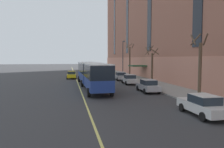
{
  "coord_description": "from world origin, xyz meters",
  "views": [
    {
      "loc": [
        -4.06,
        -33.04,
        4.15
      ],
      "look_at": [
        2.33,
        -1.02,
        1.8
      ],
      "focal_mm": 35.0,
      "sensor_mm": 36.0,
      "label": 1
    }
  ],
  "objects_px": {
    "parked_car_white_5": "(104,71)",
    "parked_car_silver_6": "(148,86)",
    "parked_car_champagne_0": "(111,73)",
    "street_lamp": "(123,55)",
    "taxi_cab": "(72,75)",
    "street_tree_mid_block": "(152,64)",
    "parked_car_white_3": "(203,105)",
    "street_tree_far_uptown": "(130,60)",
    "street_tree_near_corner": "(200,65)",
    "parked_car_white_2": "(130,79)",
    "city_bus": "(91,73)",
    "parked_car_silver_1": "(120,76)"
  },
  "relations": [
    {
      "from": "parked_car_silver_1",
      "to": "street_tree_far_uptown",
      "type": "height_order",
      "value": "street_tree_far_uptown"
    },
    {
      "from": "street_tree_near_corner",
      "to": "street_tree_mid_block",
      "type": "xyz_separation_m",
      "value": [
        -0.01,
        13.05,
        -0.19
      ]
    },
    {
      "from": "parked_car_silver_1",
      "to": "taxi_cab",
      "type": "height_order",
      "value": "same"
    },
    {
      "from": "city_bus",
      "to": "street_tree_mid_block",
      "type": "bearing_deg",
      "value": 12.14
    },
    {
      "from": "parked_car_silver_6",
      "to": "street_lamp",
      "type": "bearing_deg",
      "value": 84.74
    },
    {
      "from": "parked_car_champagne_0",
      "to": "parked_car_white_2",
      "type": "xyz_separation_m",
      "value": [
        0.03,
        -15.56,
        -0.0
      ]
    },
    {
      "from": "parked_car_white_3",
      "to": "taxi_cab",
      "type": "distance_m",
      "value": 32.45
    },
    {
      "from": "parked_car_white_5",
      "to": "street_lamp",
      "type": "distance_m",
      "value": 14.62
    },
    {
      "from": "parked_car_champagne_0",
      "to": "parked_car_white_5",
      "type": "bearing_deg",
      "value": 90.4
    },
    {
      "from": "parked_car_white_5",
      "to": "street_tree_mid_block",
      "type": "relative_size",
      "value": 0.79
    },
    {
      "from": "parked_car_white_2",
      "to": "street_tree_far_uptown",
      "type": "distance_m",
      "value": 13.5
    },
    {
      "from": "parked_car_white_5",
      "to": "parked_car_silver_6",
      "type": "relative_size",
      "value": 1.04
    },
    {
      "from": "taxi_cab",
      "to": "street_tree_mid_block",
      "type": "relative_size",
      "value": 0.72
    },
    {
      "from": "parked_car_white_3",
      "to": "street_tree_mid_block",
      "type": "relative_size",
      "value": 0.75
    },
    {
      "from": "city_bus",
      "to": "parked_car_silver_6",
      "type": "xyz_separation_m",
      "value": [
        6.38,
        -5.81,
        -1.27
      ]
    },
    {
      "from": "street_tree_mid_block",
      "to": "street_lamp",
      "type": "distance_m",
      "value": 12.0
    },
    {
      "from": "parked_car_champagne_0",
      "to": "parked_car_white_3",
      "type": "height_order",
      "value": "same"
    },
    {
      "from": "parked_car_silver_1",
      "to": "street_tree_mid_block",
      "type": "height_order",
      "value": "street_tree_mid_block"
    },
    {
      "from": "parked_car_white_3",
      "to": "street_tree_mid_block",
      "type": "xyz_separation_m",
      "value": [
        3.74,
        19.32,
        2.46
      ]
    },
    {
      "from": "parked_car_white_3",
      "to": "street_lamp",
      "type": "bearing_deg",
      "value": 86.44
    },
    {
      "from": "street_tree_near_corner",
      "to": "street_tree_mid_block",
      "type": "height_order",
      "value": "street_tree_near_corner"
    },
    {
      "from": "parked_car_silver_1",
      "to": "parked_car_white_5",
      "type": "bearing_deg",
      "value": 90.48
    },
    {
      "from": "taxi_cab",
      "to": "street_tree_far_uptown",
      "type": "xyz_separation_m",
      "value": [
        12.64,
        1.19,
        3.1
      ]
    },
    {
      "from": "parked_car_champagne_0",
      "to": "taxi_cab",
      "type": "bearing_deg",
      "value": -155.38
    },
    {
      "from": "taxi_cab",
      "to": "parked_car_white_3",
      "type": "bearing_deg",
      "value": -74.15
    },
    {
      "from": "parked_car_silver_6",
      "to": "taxi_cab",
      "type": "relative_size",
      "value": 1.04
    },
    {
      "from": "parked_car_white_2",
      "to": "taxi_cab",
      "type": "bearing_deg",
      "value": 128.26
    },
    {
      "from": "parked_car_white_3",
      "to": "taxi_cab",
      "type": "relative_size",
      "value": 1.03
    },
    {
      "from": "parked_car_silver_6",
      "to": "street_tree_near_corner",
      "type": "bearing_deg",
      "value": -54.46
    },
    {
      "from": "parked_car_white_5",
      "to": "street_tree_near_corner",
      "type": "distance_m",
      "value": 39.02
    },
    {
      "from": "city_bus",
      "to": "parked_car_white_3",
      "type": "distance_m",
      "value": 18.32
    },
    {
      "from": "parked_car_white_2",
      "to": "street_lamp",
      "type": "height_order",
      "value": "street_lamp"
    },
    {
      "from": "parked_car_champagne_0",
      "to": "street_tree_far_uptown",
      "type": "height_order",
      "value": "street_tree_far_uptown"
    },
    {
      "from": "street_tree_mid_block",
      "to": "parked_car_silver_6",
      "type": "bearing_deg",
      "value": -114.47
    },
    {
      "from": "parked_car_white_3",
      "to": "street_tree_far_uptown",
      "type": "xyz_separation_m",
      "value": [
        3.78,
        32.4,
        3.1
      ]
    },
    {
      "from": "taxi_cab",
      "to": "street_tree_mid_block",
      "type": "height_order",
      "value": "street_tree_mid_block"
    },
    {
      "from": "street_tree_near_corner",
      "to": "street_lamp",
      "type": "distance_m",
      "value": 24.92
    },
    {
      "from": "parked_car_silver_6",
      "to": "taxi_cab",
      "type": "height_order",
      "value": "same"
    },
    {
      "from": "street_lamp",
      "to": "parked_car_white_2",
      "type": "bearing_deg",
      "value": -98.93
    },
    {
      "from": "city_bus",
      "to": "parked_car_silver_6",
      "type": "bearing_deg",
      "value": -42.36
    },
    {
      "from": "street_tree_mid_block",
      "to": "parked_car_white_3",
      "type": "bearing_deg",
      "value": -100.97
    },
    {
      "from": "parked_car_silver_6",
      "to": "street_tree_mid_block",
      "type": "xyz_separation_m",
      "value": [
        3.63,
        7.97,
        2.46
      ]
    },
    {
      "from": "parked_car_silver_1",
      "to": "parked_car_champagne_0",
      "type": "bearing_deg",
      "value": 90.56
    },
    {
      "from": "parked_car_white_2",
      "to": "parked_car_silver_6",
      "type": "xyz_separation_m",
      "value": [
        -0.04,
        -8.42,
        0.0
      ]
    },
    {
      "from": "parked_car_champagne_0",
      "to": "parked_car_white_2",
      "type": "relative_size",
      "value": 1.06
    },
    {
      "from": "street_tree_near_corner",
      "to": "street_tree_mid_block",
      "type": "relative_size",
      "value": 1.08
    },
    {
      "from": "street_lamp",
      "to": "taxi_cab",
      "type": "bearing_deg",
      "value": 179.3
    },
    {
      "from": "street_tree_mid_block",
      "to": "parked_car_silver_1",
      "type": "bearing_deg",
      "value": 116.85
    },
    {
      "from": "parked_car_silver_1",
      "to": "parked_car_silver_6",
      "type": "height_order",
      "value": "same"
    },
    {
      "from": "parked_car_champagne_0",
      "to": "street_tree_mid_block",
      "type": "height_order",
      "value": "street_tree_mid_block"
    }
  ]
}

